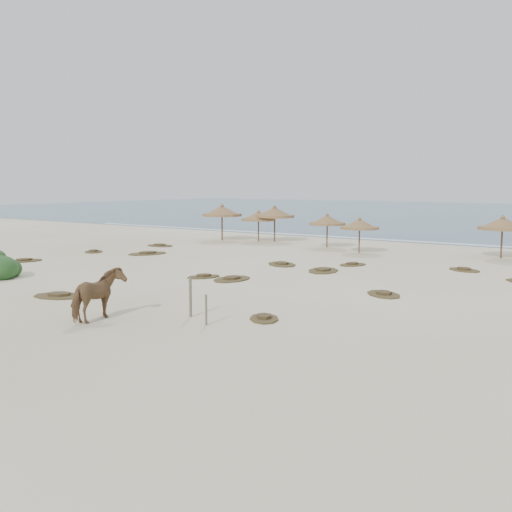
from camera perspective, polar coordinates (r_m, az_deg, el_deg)
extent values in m
plane|color=beige|center=(25.03, -8.01, -3.29)|extent=(160.00, 160.00, 0.00)
cube|color=silver|center=(47.31, 13.92, 1.51)|extent=(70.00, 0.60, 0.01)
cylinder|color=brown|center=(46.22, -3.41, 2.97)|extent=(0.13, 0.13, 2.24)
cylinder|color=olive|center=(46.16, -3.42, 4.12)|extent=(4.09, 4.09, 0.19)
cone|color=olive|center=(46.14, -3.42, 4.55)|extent=(3.95, 3.95, 0.80)
cone|color=olive|center=(46.12, -3.43, 5.15)|extent=(0.38, 0.38, 0.24)
cylinder|color=brown|center=(45.13, 1.87, 2.84)|extent=(0.13, 0.13, 2.19)
cylinder|color=olive|center=(45.07, 1.87, 3.99)|extent=(3.81, 3.81, 0.19)
cone|color=olive|center=(45.05, 1.87, 4.43)|extent=(3.68, 3.68, 0.78)
cone|color=olive|center=(45.03, 1.88, 5.02)|extent=(0.38, 0.38, 0.23)
cylinder|color=brown|center=(45.24, 0.25, 2.67)|extent=(0.11, 0.11, 1.90)
cylinder|color=olive|center=(45.19, 0.25, 3.67)|extent=(3.51, 3.51, 0.16)
cone|color=olive|center=(45.17, 0.25, 4.04)|extent=(3.40, 3.40, 0.68)
cone|color=olive|center=(45.15, 0.25, 4.56)|extent=(0.33, 0.33, 0.20)
cylinder|color=brown|center=(41.34, 7.12, 2.15)|extent=(0.11, 0.11, 1.86)
cylinder|color=olive|center=(41.28, 7.13, 3.22)|extent=(2.75, 2.75, 0.16)
cone|color=olive|center=(41.26, 7.14, 3.62)|extent=(2.66, 2.66, 0.66)
cone|color=olive|center=(41.24, 7.15, 4.17)|extent=(0.32, 0.32, 0.19)
cylinder|color=brown|center=(38.47, 10.29, 1.67)|extent=(0.10, 0.10, 1.79)
cylinder|color=olive|center=(38.40, 10.31, 2.77)|extent=(3.06, 3.06, 0.15)
cone|color=olive|center=(38.38, 10.32, 3.19)|extent=(2.96, 2.96, 0.64)
cone|color=olive|center=(38.36, 10.33, 3.77)|extent=(0.31, 0.31, 0.19)
cylinder|color=brown|center=(37.98, 23.35, 1.30)|extent=(0.12, 0.12, 2.02)
cylinder|color=olive|center=(37.92, 23.41, 2.56)|extent=(3.04, 3.04, 0.17)
cone|color=olive|center=(37.89, 23.44, 3.04)|extent=(2.94, 2.94, 0.72)
cone|color=olive|center=(37.87, 23.47, 3.70)|extent=(0.35, 0.35, 0.21)
imported|color=brown|center=(19.71, -15.52, -3.78)|extent=(1.28, 2.18, 1.73)
cylinder|color=#706854|center=(19.69, -6.57, -4.13)|extent=(0.13, 0.13, 1.36)
cylinder|color=#706854|center=(18.52, -5.01, -5.38)|extent=(0.10, 0.10, 1.01)
ellipsoid|color=#295826|center=(30.66, -23.54, -1.18)|extent=(1.30, 1.30, 0.98)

